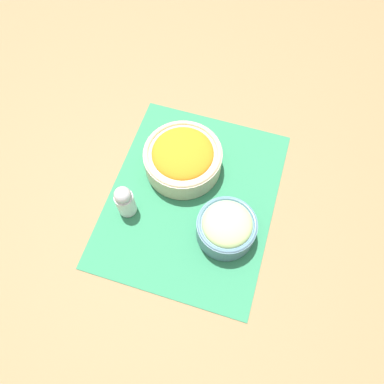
% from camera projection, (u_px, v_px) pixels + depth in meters
% --- Properties ---
extents(ground_plane, '(3.00, 3.00, 0.00)m').
position_uv_depth(ground_plane, '(192.00, 198.00, 0.90)').
color(ground_plane, olive).
extents(placemat, '(0.48, 0.39, 0.00)m').
position_uv_depth(placemat, '(192.00, 198.00, 0.90)').
color(placemat, '#2D7A51').
rests_on(placemat, ground_plane).
extents(carrot_bowl, '(0.19, 0.19, 0.08)m').
position_uv_depth(carrot_bowl, '(183.00, 157.00, 0.90)').
color(carrot_bowl, '#C6B28E').
rests_on(carrot_bowl, placemat).
extents(cucumber_bowl, '(0.13, 0.13, 0.08)m').
position_uv_depth(cucumber_bowl, '(227.00, 227.00, 0.82)').
color(cucumber_bowl, slate).
rests_on(cucumber_bowl, placemat).
extents(pepper_shaker, '(0.04, 0.04, 0.10)m').
position_uv_depth(pepper_shaker, '(125.00, 201.00, 0.84)').
color(pepper_shaker, silver).
rests_on(pepper_shaker, placemat).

